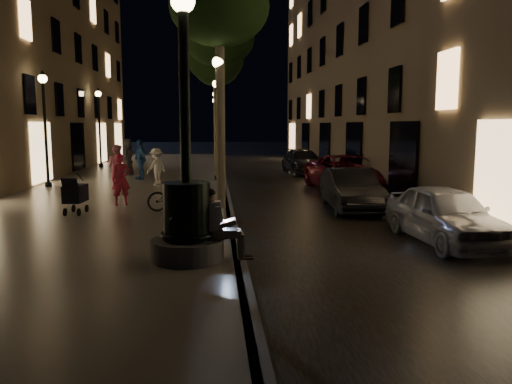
{
  "coord_description": "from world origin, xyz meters",
  "views": [
    {
      "loc": [
        -0.49,
        -7.45,
        2.78
      ],
      "look_at": [
        0.41,
        3.0,
        1.36
      ],
      "focal_mm": 35.0,
      "sensor_mm": 36.0,
      "label": 1
    }
  ],
  "objects": [
    {
      "name": "ground",
      "position": [
        0.0,
        15.0,
        0.0
      ],
      "size": [
        120.0,
        120.0,
        0.0
      ],
      "primitive_type": "plane",
      "color": "black",
      "rests_on": "ground"
    },
    {
      "name": "lamp_left_b",
      "position": [
        -7.4,
        14.0,
        3.24
      ],
      "size": [
        0.36,
        0.36,
        4.81
      ],
      "color": "black",
      "rests_on": "promenade"
    },
    {
      "name": "pedestrian_pink",
      "position": [
        -4.42,
        13.35,
        1.09
      ],
      "size": [
        1.07,
        0.97,
        1.78
      ],
      "primitive_type": "imported",
      "rotation": [
        0.0,
        0.0,
        2.71
      ],
      "color": "#D47093",
      "rests_on": "promenade"
    },
    {
      "name": "lamp_curb_b",
      "position": [
        -0.3,
        16.0,
        3.24
      ],
      "size": [
        0.36,
        0.36,
        4.81
      ],
      "color": "black",
      "rests_on": "promenade"
    },
    {
      "name": "cobble_lane",
      "position": [
        3.0,
        15.0,
        0.01
      ],
      "size": [
        6.0,
        45.0,
        0.02
      ],
      "primitive_type": "cube",
      "color": "black",
      "rests_on": "ground"
    },
    {
      "name": "curb_strip",
      "position": [
        0.0,
        15.0,
        0.1
      ],
      "size": [
        0.25,
        45.0,
        0.2
      ],
      "primitive_type": "cube",
      "color": "#59595B",
      "rests_on": "ground"
    },
    {
      "name": "lamp_curb_c",
      "position": [
        -0.3,
        24.0,
        3.24
      ],
      "size": [
        0.36,
        0.36,
        4.81
      ],
      "color": "black",
      "rests_on": "promenade"
    },
    {
      "name": "seated_man_laptop",
      "position": [
        -0.39,
        2.0,
        0.92
      ],
      "size": [
        1.01,
        0.34,
        1.38
      ],
      "color": "tan",
      "rests_on": "promenade"
    },
    {
      "name": "lamp_left_c",
      "position": [
        -7.4,
        24.0,
        3.24
      ],
      "size": [
        0.36,
        0.36,
        4.81
      ],
      "color": "black",
      "rests_on": "promenade"
    },
    {
      "name": "fountain_lamppost",
      "position": [
        -1.0,
        2.0,
        1.21
      ],
      "size": [
        1.4,
        1.4,
        5.21
      ],
      "color": "#59595B",
      "rests_on": "promenade"
    },
    {
      "name": "tree_near",
      "position": [
        -0.25,
        8.0,
        6.24
      ],
      "size": [
        3.0,
        3.0,
        7.3
      ],
      "color": "#6B604C",
      "rests_on": "promenade"
    },
    {
      "name": "tree_third",
      "position": [
        -0.3,
        20.0,
        6.14
      ],
      "size": [
        3.0,
        3.0,
        7.2
      ],
      "color": "#6B604C",
      "rests_on": "promenade"
    },
    {
      "name": "tree_far",
      "position": [
        -0.22,
        26.0,
        6.43
      ],
      "size": [
        3.0,
        3.0,
        7.5
      ],
      "color": "#6B604C",
      "rests_on": "promenade"
    },
    {
      "name": "lamp_curb_a",
      "position": [
        -0.3,
        8.0,
        3.24
      ],
      "size": [
        0.36,
        0.36,
        4.81
      ],
      "color": "black",
      "rests_on": "promenade"
    },
    {
      "name": "stroller",
      "position": [
        -4.49,
        7.25,
        0.8
      ],
      "size": [
        0.57,
        1.18,
        1.2
      ],
      "rotation": [
        0.0,
        0.0,
        -0.09
      ],
      "color": "black",
      "rests_on": "promenade"
    },
    {
      "name": "building_right",
      "position": [
        10.0,
        18.0,
        7.5
      ],
      "size": [
        8.0,
        36.0,
        15.0
      ],
      "primitive_type": "cube",
      "color": "#7C6D4D",
      "rests_on": "ground"
    },
    {
      "name": "pedestrian_blue",
      "position": [
        -3.95,
        16.59,
        1.15
      ],
      "size": [
        0.97,
        1.19,
        1.9
      ],
      "primitive_type": "imported",
      "rotation": [
        0.0,
        0.0,
        5.25
      ],
      "color": "#264F8D",
      "rests_on": "promenade"
    },
    {
      "name": "car_rear",
      "position": [
        4.67,
        20.96,
        0.68
      ],
      "size": [
        2.09,
        4.74,
        1.35
      ],
      "primitive_type": "imported",
      "rotation": [
        0.0,
        0.0,
        0.04
      ],
      "color": "#2E2F34",
      "rests_on": "ground"
    },
    {
      "name": "lamp_curb_d",
      "position": [
        -0.3,
        32.0,
        3.24
      ],
      "size": [
        0.36,
        0.36,
        4.81
      ],
      "color": "black",
      "rests_on": "promenade"
    },
    {
      "name": "promenade",
      "position": [
        -4.0,
        15.0,
        0.1
      ],
      "size": [
        8.0,
        45.0,
        0.2
      ],
      "primitive_type": "cube",
      "color": "slate",
      "rests_on": "ground"
    },
    {
      "name": "car_front",
      "position": [
        4.95,
        3.68,
        0.68
      ],
      "size": [
        1.8,
        4.09,
        1.37
      ],
      "primitive_type": "imported",
      "rotation": [
        0.0,
        0.0,
        0.05
      ],
      "color": "#A5A6AD",
      "rests_on": "ground"
    },
    {
      "name": "pedestrian_white",
      "position": [
        -2.94,
        14.43,
        0.99
      ],
      "size": [
        1.12,
        1.15,
        1.58
      ],
      "primitive_type": "imported",
      "rotation": [
        0.0,
        0.0,
        3.97
      ],
      "color": "white",
      "rests_on": "promenade"
    },
    {
      "name": "tree_second",
      "position": [
        -0.2,
        14.0,
        6.33
      ],
      "size": [
        3.0,
        3.0,
        7.4
      ],
      "color": "#6B604C",
      "rests_on": "promenade"
    },
    {
      "name": "car_third",
      "position": [
        5.2,
        13.2,
        0.75
      ],
      "size": [
        3.03,
        5.65,
        1.51
      ],
      "primitive_type": "imported",
      "rotation": [
        0.0,
        0.0,
        0.1
      ],
      "color": "maroon",
      "rests_on": "ground"
    },
    {
      "name": "car_second",
      "position": [
        4.0,
        8.39,
        0.68
      ],
      "size": [
        1.65,
        4.18,
        1.35
      ],
      "primitive_type": "imported",
      "rotation": [
        0.0,
        0.0,
        -0.05
      ],
      "color": "black",
      "rests_on": "ground"
    },
    {
      "name": "bicycle",
      "position": [
        -1.61,
        7.65,
        0.66
      ],
      "size": [
        1.87,
        1.05,
        0.93
      ],
      "primitive_type": "imported",
      "rotation": [
        0.0,
        0.0,
        1.83
      ],
      "color": "black",
      "rests_on": "promenade"
    },
    {
      "name": "pedestrian_dark",
      "position": [
        -4.9,
        18.75,
        1.14
      ],
      "size": [
        0.68,
        0.97,
        1.88
      ],
      "primitive_type": "imported",
      "rotation": [
        0.0,
        0.0,
        1.48
      ],
      "color": "#2D2D31",
      "rests_on": "promenade"
    },
    {
      "name": "pedestrian_red",
      "position": [
        -3.46,
        8.84,
        1.03
      ],
      "size": [
        0.71,
        0.58,
        1.67
      ],
      "primitive_type": "imported",
      "rotation": [
        0.0,
        0.0,
        0.35
      ],
      "color": "#CA2844",
      "rests_on": "promenade"
    }
  ]
}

